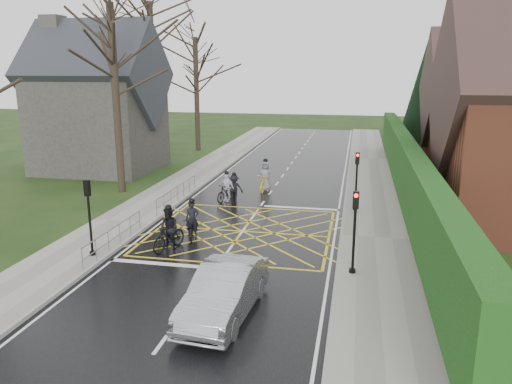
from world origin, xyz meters
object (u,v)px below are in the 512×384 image
(cyclist_back, at_px, (169,233))
(cyclist_front, at_px, (227,190))
(cyclist_rear, at_px, (192,225))
(cyclist_mid, at_px, (234,191))
(cyclist_lead, at_px, (265,180))
(car, at_px, (224,292))

(cyclist_back, distance_m, cyclist_front, 8.01)
(cyclist_rear, relative_size, cyclist_mid, 1.08)
(cyclist_mid, height_order, cyclist_lead, cyclist_lead)
(cyclist_back, distance_m, cyclist_mid, 7.96)
(cyclist_lead, height_order, car, cyclist_lead)
(cyclist_rear, bearing_deg, cyclist_front, 73.98)
(cyclist_front, bearing_deg, cyclist_rear, -68.44)
(cyclist_back, bearing_deg, car, -33.57)
(cyclist_rear, bearing_deg, cyclist_back, -121.65)
(cyclist_lead, bearing_deg, cyclist_mid, -109.79)
(cyclist_back, bearing_deg, cyclist_rear, 94.83)
(cyclist_lead, bearing_deg, car, -81.24)
(cyclist_lead, distance_m, car, 15.99)
(car, bearing_deg, cyclist_back, 130.90)
(cyclist_lead, bearing_deg, cyclist_rear, -97.17)
(cyclist_back, relative_size, cyclist_front, 1.11)
(car, bearing_deg, cyclist_lead, 100.20)
(cyclist_mid, relative_size, car, 0.39)
(cyclist_back, relative_size, car, 0.43)
(cyclist_rear, bearing_deg, cyclist_mid, 69.77)
(cyclist_back, xyz_separation_m, cyclist_lead, (2.05, 10.90, -0.04))
(cyclist_back, distance_m, cyclist_lead, 11.09)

